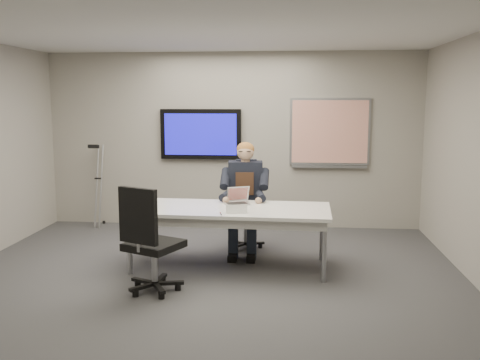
# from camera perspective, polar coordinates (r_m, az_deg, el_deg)

# --- Properties ---
(floor) EXTENTS (6.00, 6.00, 0.02)m
(floor) POSITION_cam_1_polar(r_m,az_deg,el_deg) (5.98, -4.01, -11.50)
(floor) COLOR #373739
(floor) RESTS_ON ground
(ceiling) EXTENTS (6.00, 6.00, 0.02)m
(ceiling) POSITION_cam_1_polar(r_m,az_deg,el_deg) (5.67, -4.31, 16.13)
(ceiling) COLOR silver
(ceiling) RESTS_ON wall_back
(wall_back) EXTENTS (6.00, 0.02, 2.80)m
(wall_back) POSITION_cam_1_polar(r_m,az_deg,el_deg) (8.62, -0.85, 4.25)
(wall_back) COLOR #9A968B
(wall_back) RESTS_ON ground
(wall_front) EXTENTS (6.00, 0.02, 2.80)m
(wall_front) POSITION_cam_1_polar(r_m,az_deg,el_deg) (2.79, -14.44, -5.31)
(wall_front) COLOR #9A968B
(wall_front) RESTS_ON ground
(conference_table) EXTENTS (2.46, 1.09, 0.75)m
(conference_table) POSITION_cam_1_polar(r_m,az_deg,el_deg) (6.54, -1.10, -3.69)
(conference_table) COLOR white
(conference_table) RESTS_ON ground
(tv_display) EXTENTS (1.30, 0.09, 0.80)m
(tv_display) POSITION_cam_1_polar(r_m,az_deg,el_deg) (8.63, -4.20, 4.90)
(tv_display) COLOR black
(tv_display) RESTS_ON wall_back
(whiteboard) EXTENTS (1.25, 0.08, 1.10)m
(whiteboard) POSITION_cam_1_polar(r_m,az_deg,el_deg) (8.55, 9.55, 4.97)
(whiteboard) COLOR #94979D
(whiteboard) RESTS_ON wall_back
(office_chair_far) EXTENTS (0.57, 0.57, 0.99)m
(office_chair_far) POSITION_cam_1_polar(r_m,az_deg,el_deg) (7.45, 0.54, -4.94)
(office_chair_far) COLOR black
(office_chair_far) RESTS_ON ground
(office_chair_near) EXTENTS (0.74, 0.74, 1.17)m
(office_chair_near) POSITION_cam_1_polar(r_m,az_deg,el_deg) (5.83, -9.43, -8.38)
(office_chair_near) COLOR black
(office_chair_near) RESTS_ON ground
(seated_person) EXTENTS (0.48, 0.82, 1.49)m
(seated_person) POSITION_cam_1_polar(r_m,az_deg,el_deg) (7.13, 0.46, -3.16)
(seated_person) COLOR #1D2330
(seated_person) RESTS_ON office_chair_far
(crutch) EXTENTS (0.39, 0.76, 1.44)m
(crutch) POSITION_cam_1_polar(r_m,az_deg,el_deg) (8.96, -14.83, -0.44)
(crutch) COLOR #97999E
(crutch) RESTS_ON ground
(laptop) EXTENTS (0.35, 0.38, 0.21)m
(laptop) POSITION_cam_1_polar(r_m,az_deg,el_deg) (6.76, -0.29, -2.09)
(laptop) COLOR #B6B6B9
(laptop) RESTS_ON conference_table
(name_tent) EXTENTS (0.25, 0.11, 0.10)m
(name_tent) POSITION_cam_1_polar(r_m,az_deg,el_deg) (6.20, -0.36, -3.09)
(name_tent) COLOR white
(name_tent) RESTS_ON conference_table
(pen) EXTENTS (0.04, 0.14, 0.01)m
(pen) POSITION_cam_1_polar(r_m,az_deg,el_deg) (6.15, -2.06, -3.61)
(pen) COLOR black
(pen) RESTS_ON conference_table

